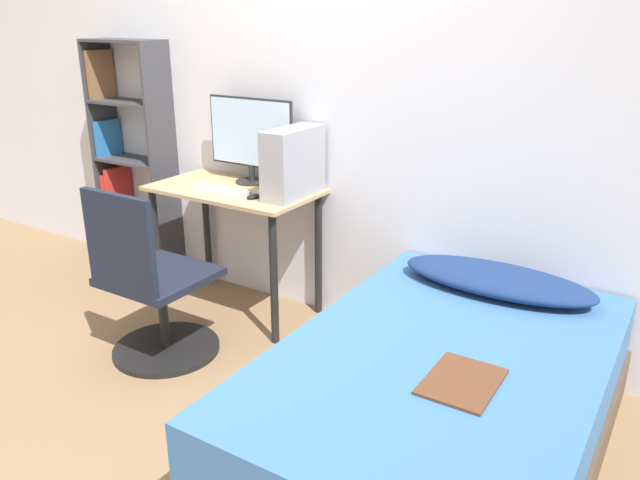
# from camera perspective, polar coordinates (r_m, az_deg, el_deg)

# --- Properties ---
(ground_plane) EXTENTS (14.00, 14.00, 0.00)m
(ground_plane) POSITION_cam_1_polar(r_m,az_deg,el_deg) (2.97, -16.67, -16.50)
(ground_plane) COLOR #846647
(wall_back) EXTENTS (8.00, 0.05, 2.50)m
(wall_back) POSITION_cam_1_polar(r_m,az_deg,el_deg) (3.58, -0.21, 12.34)
(wall_back) COLOR silver
(wall_back) RESTS_ON ground_plane
(desk) EXTENTS (0.98, 0.55, 0.77)m
(desk) POSITION_cam_1_polar(r_m,az_deg,el_deg) (3.70, -7.79, 2.67)
(desk) COLOR tan
(desk) RESTS_ON ground_plane
(bookshelf) EXTENTS (0.58, 0.25, 1.57)m
(bookshelf) POSITION_cam_1_polar(r_m,az_deg,el_deg) (4.52, -17.11, 6.30)
(bookshelf) COLOR #38383D
(bookshelf) RESTS_ON ground_plane
(office_chair) EXTENTS (0.57, 0.57, 0.94)m
(office_chair) POSITION_cam_1_polar(r_m,az_deg,el_deg) (3.35, -15.07, -4.93)
(office_chair) COLOR black
(office_chair) RESTS_ON ground_plane
(bed) EXTENTS (1.19, 1.84, 0.50)m
(bed) POSITION_cam_1_polar(r_m,az_deg,el_deg) (2.63, 10.80, -14.68)
(bed) COLOR #4C3D2D
(bed) RESTS_ON ground_plane
(pillow) EXTENTS (0.90, 0.36, 0.11)m
(pillow) POSITION_cam_1_polar(r_m,az_deg,el_deg) (3.04, 15.88, -3.49)
(pillow) COLOR navy
(pillow) RESTS_ON bed
(magazine) EXTENTS (0.24, 0.32, 0.01)m
(magazine) POSITION_cam_1_polar(r_m,az_deg,el_deg) (2.31, 12.85, -12.51)
(magazine) COLOR #56331E
(magazine) RESTS_ON bed
(monitor) EXTENTS (0.59, 0.20, 0.50)m
(monitor) POSITION_cam_1_polar(r_m,az_deg,el_deg) (3.72, -6.37, 9.39)
(monitor) COLOR black
(monitor) RESTS_ON desk
(keyboard) EXTENTS (0.35, 0.11, 0.02)m
(keyboard) POSITION_cam_1_polar(r_m,az_deg,el_deg) (3.58, -9.00, 4.49)
(keyboard) COLOR silver
(keyboard) RESTS_ON desk
(pc_tower) EXTENTS (0.16, 0.41, 0.38)m
(pc_tower) POSITION_cam_1_polar(r_m,az_deg,el_deg) (3.43, -2.45, 7.08)
(pc_tower) COLOR #99999E
(pc_tower) RESTS_ON desk
(mouse) EXTENTS (0.06, 0.09, 0.02)m
(mouse) POSITION_cam_1_polar(r_m,az_deg,el_deg) (3.44, -6.13, 3.98)
(mouse) COLOR black
(mouse) RESTS_ON desk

